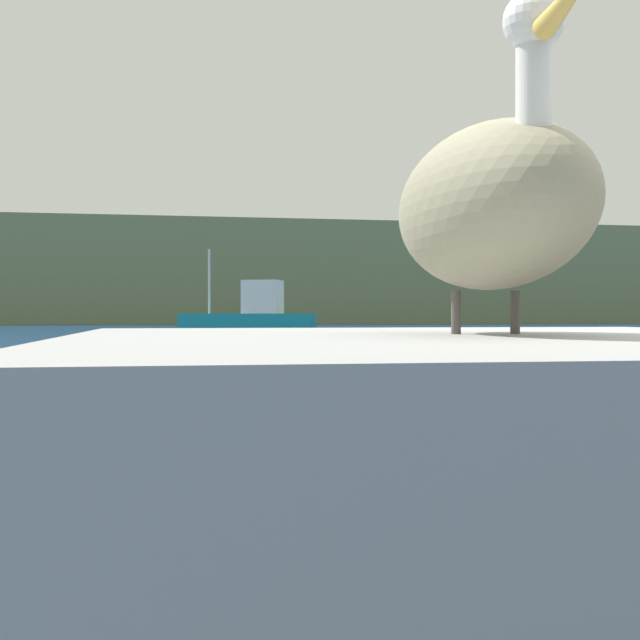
% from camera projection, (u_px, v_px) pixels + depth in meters
% --- Properties ---
extents(hillside_backdrop, '(140.00, 12.21, 9.49)m').
position_uv_depth(hillside_backdrop, '(191.00, 274.00, 77.60)').
color(hillside_backdrop, '#6B7A51').
rests_on(hillside_backdrop, ground).
extents(pier_dock, '(2.50, 2.72, 0.81)m').
position_uv_depth(pier_dock, '(490.00, 468.00, 2.48)').
color(pier_dock, '#989898').
rests_on(pier_dock, ground).
extents(pelican, '(0.65, 1.45, 0.89)m').
position_uv_depth(pelican, '(492.00, 206.00, 2.46)').
color(pelican, gray).
rests_on(pelican, pier_dock).
extents(fishing_boat_teal, '(7.10, 4.61, 4.31)m').
position_uv_depth(fishing_boat_teal, '(251.00, 315.00, 42.40)').
color(fishing_boat_teal, teal).
rests_on(fishing_boat_teal, ground).
extents(mooring_buoy, '(0.71, 0.71, 0.71)m').
position_uv_depth(mooring_buoy, '(493.00, 365.00, 8.33)').
color(mooring_buoy, red).
rests_on(mooring_buoy, ground).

